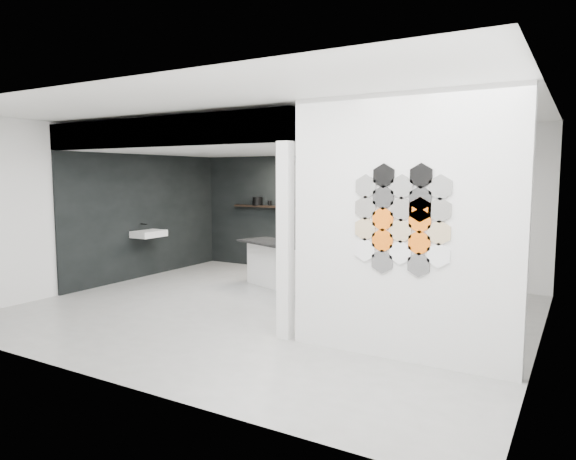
# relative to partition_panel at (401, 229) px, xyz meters

# --- Properties ---
(floor) EXTENTS (7.00, 6.00, 0.01)m
(floor) POSITION_rel_partition_panel_xyz_m (-2.23, 1.00, -1.40)
(floor) COLOR gray
(partition_panel) EXTENTS (2.45, 0.15, 2.80)m
(partition_panel) POSITION_rel_partition_panel_xyz_m (0.00, 0.00, 0.00)
(partition_panel) COLOR silver
(partition_panel) RESTS_ON floor
(bay_clad_back) EXTENTS (4.40, 0.04, 2.35)m
(bay_clad_back) POSITION_rel_partition_panel_xyz_m (-3.52, 3.97, -0.22)
(bay_clad_back) COLOR black
(bay_clad_back) RESTS_ON floor
(bay_clad_left) EXTENTS (0.04, 4.00, 2.35)m
(bay_clad_left) POSITION_rel_partition_panel_xyz_m (-5.70, 2.00, -0.22)
(bay_clad_left) COLOR black
(bay_clad_left) RESTS_ON floor
(bulkhead) EXTENTS (4.40, 4.00, 0.40)m
(bulkhead) POSITION_rel_partition_panel_xyz_m (-3.52, 2.00, 1.15)
(bulkhead) COLOR silver
(bulkhead) RESTS_ON corner_column
(corner_column) EXTENTS (0.16, 0.16, 2.35)m
(corner_column) POSITION_rel_partition_panel_xyz_m (-1.41, 0.00, -0.22)
(corner_column) COLOR silver
(corner_column) RESTS_ON floor
(fascia_beam) EXTENTS (4.40, 0.16, 0.40)m
(fascia_beam) POSITION_rel_partition_panel_xyz_m (-3.52, 0.08, 1.15)
(fascia_beam) COLOR silver
(fascia_beam) RESTS_ON corner_column
(wall_basin) EXTENTS (0.40, 0.60, 0.12)m
(wall_basin) POSITION_rel_partition_panel_xyz_m (-5.46, 1.80, -0.55)
(wall_basin) COLOR silver
(wall_basin) RESTS_ON bay_clad_left
(display_shelf) EXTENTS (3.00, 0.15, 0.04)m
(display_shelf) POSITION_rel_partition_panel_xyz_m (-3.43, 3.87, -0.10)
(display_shelf) COLOR black
(display_shelf) RESTS_ON bay_clad_back
(kitchen_island) EXTENTS (1.65, 1.18, 1.22)m
(kitchen_island) POSITION_rel_partition_panel_xyz_m (-2.93, 2.39, -0.99)
(kitchen_island) COLOR silver
(kitchen_island) RESTS_ON floor
(stockpot) EXTENTS (0.24, 0.24, 0.17)m
(stockpot) POSITION_rel_partition_panel_xyz_m (-4.37, 3.87, 0.01)
(stockpot) COLOR black
(stockpot) RESTS_ON display_shelf
(kettle) EXTENTS (0.18, 0.18, 0.15)m
(kettle) POSITION_rel_partition_panel_xyz_m (-2.56, 3.87, -0.00)
(kettle) COLOR black
(kettle) RESTS_ON display_shelf
(glass_bowl) EXTENTS (0.18, 0.18, 0.10)m
(glass_bowl) POSITION_rel_partition_panel_xyz_m (-2.08, 3.87, -0.03)
(glass_bowl) COLOR gray
(glass_bowl) RESTS_ON display_shelf
(glass_vase) EXTENTS (0.11, 0.11, 0.14)m
(glass_vase) POSITION_rel_partition_panel_xyz_m (-2.08, 3.87, -0.01)
(glass_vase) COLOR gray
(glass_vase) RESTS_ON display_shelf
(bottle_dark) EXTENTS (0.08, 0.08, 0.18)m
(bottle_dark) POSITION_rel_partition_panel_xyz_m (-3.44, 3.87, 0.01)
(bottle_dark) COLOR black
(bottle_dark) RESTS_ON display_shelf
(utensil_cup) EXTENTS (0.09, 0.09, 0.10)m
(utensil_cup) POSITION_rel_partition_panel_xyz_m (-4.06, 3.87, -0.03)
(utensil_cup) COLOR black
(utensil_cup) RESTS_ON display_shelf
(hex_tile_cluster) EXTENTS (1.04, 0.02, 1.16)m
(hex_tile_cluster) POSITION_rel_partition_panel_xyz_m (0.03, -0.09, 0.10)
(hex_tile_cluster) COLOR white
(hex_tile_cluster) RESTS_ON partition_panel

